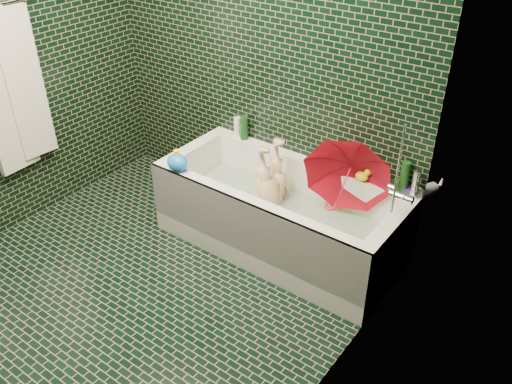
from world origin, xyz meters
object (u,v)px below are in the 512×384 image
Objects in this scene: bathtub at (279,221)px; rubber_duck at (363,176)px; umbrella at (343,185)px; bath_toy at (177,162)px; child at (272,201)px.

rubber_duck is at bearing 35.06° from bathtub.
umbrella is 1.13m from bath_toy.
bath_toy is (-0.63, -0.31, 0.41)m from bathtub.
bathtub is 0.67m from rubber_duck.
child is at bearing -170.87° from rubber_duck.
bathtub is 3.00× the size of umbrella.
umbrella is 0.22m from rubber_duck.
bath_toy is at bearing -165.67° from rubber_duck.
child is at bearing 147.32° from bathtub.
umbrella is 4.74× the size of rubber_duck.
child is 0.60m from umbrella.
bathtub is 14.24× the size of rubber_duck.
rubber_duck is (0.45, 0.32, 0.38)m from bathtub.
bathtub is 10.71× the size of bath_toy.
child is 0.72m from bath_toy.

